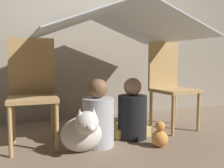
{
  "coord_description": "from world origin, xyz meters",
  "views": [
    {
      "loc": [
        -0.98,
        -2.24,
        0.82
      ],
      "look_at": [
        0.0,
        0.11,
        0.56
      ],
      "focal_mm": 40.0,
      "sensor_mm": 36.0,
      "label": 1
    }
  ],
  "objects_px": {
    "chair_right": "(169,82)",
    "person_second": "(132,113)",
    "person_front": "(98,118)",
    "chair_left": "(33,87)",
    "dog": "(83,131)"
  },
  "relations": [
    {
      "from": "chair_right",
      "to": "person_second",
      "type": "relative_size",
      "value": 1.63
    },
    {
      "from": "person_front",
      "to": "chair_left",
      "type": "bearing_deg",
      "value": 153.75
    },
    {
      "from": "chair_right",
      "to": "person_front",
      "type": "xyz_separation_m",
      "value": [
        -0.99,
        -0.27,
        -0.28
      ]
    },
    {
      "from": "person_front",
      "to": "dog",
      "type": "xyz_separation_m",
      "value": [
        -0.18,
        -0.12,
        -0.08
      ]
    },
    {
      "from": "chair_right",
      "to": "dog",
      "type": "relative_size",
      "value": 2.46
    },
    {
      "from": "chair_left",
      "to": "person_second",
      "type": "distance_m",
      "value": 1.02
    },
    {
      "from": "chair_right",
      "to": "dog",
      "type": "xyz_separation_m",
      "value": [
        -1.17,
        -0.39,
        -0.36
      ]
    },
    {
      "from": "person_front",
      "to": "person_second",
      "type": "xyz_separation_m",
      "value": [
        0.4,
        0.08,
        -0.01
      ]
    },
    {
      "from": "dog",
      "to": "person_second",
      "type": "bearing_deg",
      "value": 18.93
    },
    {
      "from": "dog",
      "to": "person_front",
      "type": "bearing_deg",
      "value": 33.24
    },
    {
      "from": "chair_left",
      "to": "person_second",
      "type": "relative_size",
      "value": 1.63
    },
    {
      "from": "chair_left",
      "to": "person_second",
      "type": "bearing_deg",
      "value": -6.7
    },
    {
      "from": "chair_right",
      "to": "dog",
      "type": "bearing_deg",
      "value": -167.47
    },
    {
      "from": "chair_left",
      "to": "person_front",
      "type": "distance_m",
      "value": 0.68
    },
    {
      "from": "chair_right",
      "to": "chair_left",
      "type": "bearing_deg",
      "value": 174.04
    }
  ]
}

